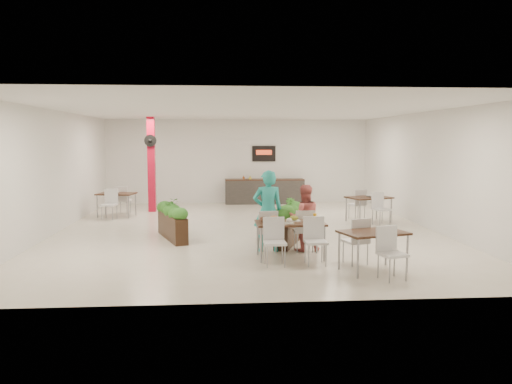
# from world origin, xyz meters

# --- Properties ---
(ground) EXTENTS (12.00, 12.00, 0.00)m
(ground) POSITION_xyz_m (0.00, 0.00, 0.00)
(ground) COLOR beige
(ground) RESTS_ON ground
(room_shell) EXTENTS (10.10, 12.10, 3.22)m
(room_shell) POSITION_xyz_m (0.00, 0.00, 2.01)
(room_shell) COLOR white
(room_shell) RESTS_ON ground
(red_column) EXTENTS (0.40, 0.41, 3.20)m
(red_column) POSITION_xyz_m (-3.00, 3.79, 1.64)
(red_column) COLOR #AE0B25
(red_column) RESTS_ON ground
(service_counter) EXTENTS (3.00, 0.64, 2.20)m
(service_counter) POSITION_xyz_m (1.00, 5.65, 0.49)
(service_counter) COLOR #2B2826
(service_counter) RESTS_ON ground
(main_table) EXTENTS (1.42, 1.65, 0.92)m
(main_table) POSITION_xyz_m (0.72, -3.21, 0.64)
(main_table) COLOR black
(main_table) RESTS_ON ground
(diner_man) EXTENTS (0.66, 0.44, 1.78)m
(diner_man) POSITION_xyz_m (0.33, -2.55, 0.89)
(diner_man) COLOR teal
(diner_man) RESTS_ON ground
(diner_woman) EXTENTS (0.73, 0.57, 1.46)m
(diner_woman) POSITION_xyz_m (1.13, -2.55, 0.73)
(diner_woman) COLOR #D1615D
(diner_woman) RESTS_ON ground
(planter_left) EXTENTS (0.91, 1.86, 1.02)m
(planter_left) POSITION_xyz_m (-1.88, -1.01, 0.51)
(planter_left) COLOR black
(planter_left) RESTS_ON ground
(planter_right) EXTENTS (0.98, 1.94, 1.07)m
(planter_right) POSITION_xyz_m (0.95, -1.67, 0.51)
(planter_right) COLOR black
(planter_right) RESTS_ON ground
(side_table_a) EXTENTS (1.25, 1.67, 0.92)m
(side_table_a) POSITION_xyz_m (-3.98, 2.74, 0.62)
(side_table_a) COLOR black
(side_table_a) RESTS_ON ground
(side_table_b) EXTENTS (1.43, 1.67, 0.92)m
(side_table_b) POSITION_xyz_m (3.70, 1.14, 0.63)
(side_table_b) COLOR black
(side_table_b) RESTS_ON ground
(side_table_c) EXTENTS (1.33, 1.67, 0.92)m
(side_table_c) POSITION_xyz_m (2.11, -4.36, 0.62)
(side_table_c) COLOR black
(side_table_c) RESTS_ON ground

